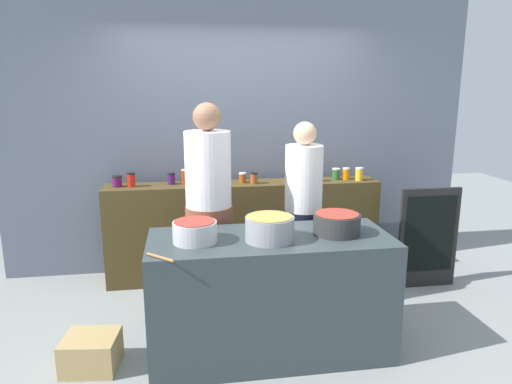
{
  "coord_description": "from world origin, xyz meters",
  "views": [
    {
      "loc": [
        -0.58,
        -3.32,
        1.9
      ],
      "look_at": [
        0.0,
        0.35,
        1.05
      ],
      "focal_mm": 32.5,
      "sensor_mm": 36.0,
      "label": 1
    }
  ],
  "objects_px": {
    "cooking_pot_left": "(195,232)",
    "cooking_pot_center": "(270,228)",
    "preserve_jar_9": "(346,174)",
    "preserve_jar_10": "(359,174)",
    "cooking_pot_right": "(337,224)",
    "preserve_jar_3": "(185,177)",
    "bread_crate": "(91,352)",
    "preserve_jar_2": "(171,178)",
    "preserve_jar_8": "(336,174)",
    "wooden_spoon": "(160,257)",
    "preserve_jar_0": "(117,181)",
    "chalkboard_sign": "(428,238)",
    "preserve_jar_6": "(302,175)",
    "preserve_jar_7": "(317,176)",
    "preserve_jar_1": "(131,180)",
    "cook_in_cap": "(303,227)",
    "preserve_jar_4": "(242,178)",
    "cook_with_tongs": "(209,225)",
    "preserve_jar_5": "(254,178)"
  },
  "relations": [
    {
      "from": "cooking_pot_right",
      "to": "chalkboard_sign",
      "type": "height_order",
      "value": "cooking_pot_right"
    },
    {
      "from": "preserve_jar_6",
      "to": "preserve_jar_7",
      "type": "xyz_separation_m",
      "value": [
        0.15,
        -0.04,
        -0.01
      ]
    },
    {
      "from": "cooking_pot_left",
      "to": "preserve_jar_6",
      "type": "bearing_deg",
      "value": 52.1
    },
    {
      "from": "preserve_jar_2",
      "to": "cook_in_cap",
      "type": "height_order",
      "value": "cook_in_cap"
    },
    {
      "from": "preserve_jar_7",
      "to": "preserve_jar_0",
      "type": "bearing_deg",
      "value": 178.33
    },
    {
      "from": "preserve_jar_4",
      "to": "cooking_pot_left",
      "type": "xyz_separation_m",
      "value": [
        -0.51,
        -1.43,
        -0.08
      ]
    },
    {
      "from": "preserve_jar_5",
      "to": "preserve_jar_9",
      "type": "bearing_deg",
      "value": 3.5
    },
    {
      "from": "preserve_jar_1",
      "to": "cooking_pot_center",
      "type": "xyz_separation_m",
      "value": [
        1.06,
        -1.46,
        -0.08
      ]
    },
    {
      "from": "preserve_jar_1",
      "to": "bread_crate",
      "type": "height_order",
      "value": "preserve_jar_1"
    },
    {
      "from": "preserve_jar_7",
      "to": "cook_in_cap",
      "type": "height_order",
      "value": "cook_in_cap"
    },
    {
      "from": "cooking_pot_left",
      "to": "cooking_pot_center",
      "type": "bearing_deg",
      "value": -5.34
    },
    {
      "from": "preserve_jar_0",
      "to": "cooking_pot_right",
      "type": "relative_size",
      "value": 0.32
    },
    {
      "from": "preserve_jar_3",
      "to": "preserve_jar_4",
      "type": "relative_size",
      "value": 1.43
    },
    {
      "from": "cook_with_tongs",
      "to": "preserve_jar_9",
      "type": "bearing_deg",
      "value": 30.21
    },
    {
      "from": "preserve_jar_9",
      "to": "bread_crate",
      "type": "relative_size",
      "value": 0.33
    },
    {
      "from": "preserve_jar_8",
      "to": "cooking_pot_left",
      "type": "bearing_deg",
      "value": -135.42
    },
    {
      "from": "preserve_jar_10",
      "to": "wooden_spoon",
      "type": "height_order",
      "value": "preserve_jar_10"
    },
    {
      "from": "cooking_pot_center",
      "to": "chalkboard_sign",
      "type": "distance_m",
      "value": 2.01
    },
    {
      "from": "preserve_jar_10",
      "to": "cooking_pot_right",
      "type": "distance_m",
      "value": 1.51
    },
    {
      "from": "preserve_jar_7",
      "to": "preserve_jar_6",
      "type": "bearing_deg",
      "value": 165.49
    },
    {
      "from": "preserve_jar_8",
      "to": "wooden_spoon",
      "type": "distance_m",
      "value": 2.43
    },
    {
      "from": "preserve_jar_3",
      "to": "bread_crate",
      "type": "height_order",
      "value": "preserve_jar_3"
    },
    {
      "from": "preserve_jar_6",
      "to": "preserve_jar_1",
      "type": "bearing_deg",
      "value": -179.93
    },
    {
      "from": "preserve_jar_9",
      "to": "cooking_pot_center",
      "type": "xyz_separation_m",
      "value": [
        -1.07,
        -1.48,
        -0.07
      ]
    },
    {
      "from": "preserve_jar_9",
      "to": "cooking_pot_left",
      "type": "height_order",
      "value": "preserve_jar_9"
    },
    {
      "from": "wooden_spoon",
      "to": "preserve_jar_7",
      "type": "bearing_deg",
      "value": 48.48
    },
    {
      "from": "preserve_jar_3",
      "to": "cook_in_cap",
      "type": "distance_m",
      "value": 1.3
    },
    {
      "from": "preserve_jar_10",
      "to": "cooking_pot_center",
      "type": "relative_size",
      "value": 0.39
    },
    {
      "from": "preserve_jar_4",
      "to": "preserve_jar_7",
      "type": "bearing_deg",
      "value": -4.31
    },
    {
      "from": "preserve_jar_8",
      "to": "cooking_pot_left",
      "type": "height_order",
      "value": "preserve_jar_8"
    },
    {
      "from": "preserve_jar_3",
      "to": "bread_crate",
      "type": "relative_size",
      "value": 0.4
    },
    {
      "from": "cooking_pot_center",
      "to": "bread_crate",
      "type": "xyz_separation_m",
      "value": [
        -1.23,
        0.05,
        -0.84
      ]
    },
    {
      "from": "preserve_jar_1",
      "to": "wooden_spoon",
      "type": "distance_m",
      "value": 1.73
    },
    {
      "from": "preserve_jar_0",
      "to": "preserve_jar_8",
      "type": "relative_size",
      "value": 0.92
    },
    {
      "from": "preserve_jar_0",
      "to": "preserve_jar_8",
      "type": "bearing_deg",
      "value": 0.48
    },
    {
      "from": "preserve_jar_3",
      "to": "preserve_jar_9",
      "type": "distance_m",
      "value": 1.62
    },
    {
      "from": "preserve_jar_2",
      "to": "cooking_pot_left",
      "type": "bearing_deg",
      "value": -82.94
    },
    {
      "from": "preserve_jar_2",
      "to": "preserve_jar_8",
      "type": "height_order",
      "value": "preserve_jar_8"
    },
    {
      "from": "preserve_jar_1",
      "to": "cook_in_cap",
      "type": "bearing_deg",
      "value": -27.75
    },
    {
      "from": "preserve_jar_0",
      "to": "wooden_spoon",
      "type": "relative_size",
      "value": 0.48
    },
    {
      "from": "preserve_jar_8",
      "to": "preserve_jar_9",
      "type": "distance_m",
      "value": 0.1
    },
    {
      "from": "cook_with_tongs",
      "to": "preserve_jar_5",
      "type": "bearing_deg",
      "value": 58.19
    },
    {
      "from": "preserve_jar_4",
      "to": "preserve_jar_2",
      "type": "bearing_deg",
      "value": 177.13
    },
    {
      "from": "preserve_jar_3",
      "to": "preserve_jar_0",
      "type": "bearing_deg",
      "value": -178.0
    },
    {
      "from": "cook_in_cap",
      "to": "preserve_jar_9",
      "type": "bearing_deg",
      "value": 50.5
    },
    {
      "from": "preserve_jar_6",
      "to": "preserve_jar_7",
      "type": "distance_m",
      "value": 0.15
    },
    {
      "from": "preserve_jar_8",
      "to": "cooking_pot_center",
      "type": "distance_m",
      "value": 1.78
    },
    {
      "from": "cooking_pot_center",
      "to": "wooden_spoon",
      "type": "bearing_deg",
      "value": -161.94
    },
    {
      "from": "cooking_pot_right",
      "to": "wooden_spoon",
      "type": "xyz_separation_m",
      "value": [
        -1.22,
        -0.31,
        -0.06
      ]
    },
    {
      "from": "preserve_jar_8",
      "to": "bread_crate",
      "type": "distance_m",
      "value": 2.79
    }
  ]
}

